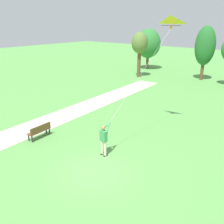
{
  "coord_description": "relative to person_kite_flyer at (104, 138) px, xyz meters",
  "views": [
    {
      "loc": [
        7.08,
        -7.37,
        6.81
      ],
      "look_at": [
        -0.37,
        1.75,
        2.5
      ],
      "focal_mm": 39.86,
      "sensor_mm": 36.0,
      "label": 1
    }
  ],
  "objects": [
    {
      "name": "walkway_path",
      "position": [
        -6.2,
        0.49,
        -1.04
      ],
      "size": [
        4.35,
        32.09,
        0.02
      ],
      "primitive_type": "cube",
      "rotation": [
        0.0,
        0.0,
        0.06
      ],
      "color": "#B7AD99",
      "rests_on": "ground"
    },
    {
      "name": "flying_kite",
      "position": [
        0.8,
        4.92,
        5.65
      ],
      "size": [
        1.43,
        4.93,
        5.32
      ],
      "color": "yellow"
    },
    {
      "name": "tree_lakeside_near",
      "position": [
        -9.72,
        18.04,
        3.1
      ],
      "size": [
        2.02,
        2.04,
        5.6
      ],
      "color": "brown",
      "rests_on": "ground"
    },
    {
      "name": "park_bench_near_walkway",
      "position": [
        -4.44,
        -0.91,
        -0.54
      ],
      "size": [
        0.53,
        1.52,
        0.88
      ],
      "color": "brown",
      "rests_on": "ground"
    },
    {
      "name": "tree_horizon_far",
      "position": [
        -2.79,
        21.52,
        3.0
      ],
      "size": [
        2.41,
        1.94,
        6.38
      ],
      "color": "brown",
      "rests_on": "ground"
    },
    {
      "name": "person_kite_flyer",
      "position": [
        0.0,
        0.0,
        0.0
      ],
      "size": [
        0.52,
        0.62,
        1.83
      ],
      "color": "#232328",
      "rests_on": "ground"
    },
    {
      "name": "tree_behind_path",
      "position": [
        -11.94,
        23.74,
        2.69
      ],
      "size": [
        3.64,
        3.43,
        5.86
      ],
      "color": "brown",
      "rests_on": "ground"
    },
    {
      "name": "ground_plane",
      "position": [
        0.73,
        -1.51,
        -1.05
      ],
      "size": [
        120.0,
        120.0,
        0.0
      ],
      "primitive_type": "plane",
      "color": "#569947"
    }
  ]
}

